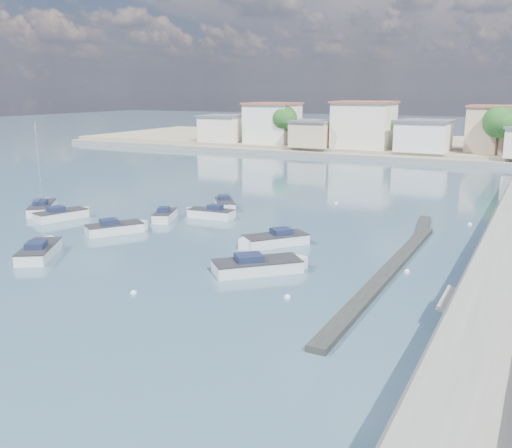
{
  "coord_description": "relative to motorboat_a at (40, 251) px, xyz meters",
  "views": [
    {
      "loc": [
        15.61,
        -25.7,
        11.92
      ],
      "look_at": [
        -4.62,
        13.65,
        1.4
      ],
      "focal_mm": 40.0,
      "sensor_mm": 36.0,
      "label": 1
    }
  ],
  "objects": [
    {
      "name": "ground",
      "position": [
        16.77,
        37.27,
        -0.38
      ],
      "size": [
        400.0,
        400.0,
        0.0
      ],
      "primitive_type": "plane",
      "color": "#2D4A5B",
      "rests_on": "ground"
    },
    {
      "name": "breakwater",
      "position": [
        23.68,
        9.95,
        -0.21
      ],
      "size": [
        2.0,
        31.02,
        0.35
      ],
      "color": "black",
      "rests_on": "ground"
    },
    {
      "name": "far_shore_land",
      "position": [
        16.77,
        89.27,
        0.32
      ],
      "size": [
        160.0,
        40.0,
        1.4
      ],
      "primitive_type": "cube",
      "color": "gray",
      "rests_on": "ground"
    },
    {
      "name": "far_shore_quay",
      "position": [
        16.77,
        68.27,
        0.02
      ],
      "size": [
        160.0,
        2.5,
        0.8
      ],
      "primitive_type": "cube",
      "color": "slate",
      "rests_on": "ground"
    },
    {
      "name": "shore_trees",
      "position": [
        25.11,
        65.38,
        5.84
      ],
      "size": [
        74.56,
        38.32,
        7.92
      ],
      "color": "#38281E",
      "rests_on": "ground"
    },
    {
      "name": "motorboat_a",
      "position": [
        0.0,
        0.0,
        0.0
      ],
      "size": [
        4.43,
        5.45,
        1.48
      ],
      "color": "silver",
      "rests_on": "ground"
    },
    {
      "name": "motorboat_b",
      "position": [
        0.52,
        7.88,
        -0.0
      ],
      "size": [
        4.16,
        4.91,
        1.48
      ],
      "color": "silver",
      "rests_on": "ground"
    },
    {
      "name": "motorboat_c",
      "position": [
        4.29,
        16.49,
        0.0
      ],
      "size": [
        4.87,
        2.01,
        1.48
      ],
      "color": "silver",
      "rests_on": "ground"
    },
    {
      "name": "motorboat_d",
      "position": [
        13.89,
        10.31,
        -0.0
      ],
      "size": [
        4.76,
        5.22,
        1.48
      ],
      "color": "silver",
      "rests_on": "ground"
    },
    {
      "name": "motorboat_e",
      "position": [
        -7.57,
        9.75,
        -0.0
      ],
      "size": [
        3.3,
        5.32,
        1.48
      ],
      "color": "silver",
      "rests_on": "ground"
    },
    {
      "name": "motorboat_f",
      "position": [
        1.06,
        13.97,
        -0.0
      ],
      "size": [
        2.81,
        4.23,
        1.48
      ],
      "color": "silver",
      "rests_on": "ground"
    },
    {
      "name": "motorboat_g",
      "position": [
        3.59,
        20.66,
        0.0
      ],
      "size": [
        4.1,
        4.66,
        1.48
      ],
      "color": "silver",
      "rests_on": "ground"
    },
    {
      "name": "motorboat_h",
      "position": [
        16.11,
        4.07,
        -0.0
      ],
      "size": [
        5.78,
        5.68,
        1.48
      ],
      "color": "silver",
      "rests_on": "ground"
    },
    {
      "name": "sailboat",
      "position": [
        -12.05,
        11.37,
        0.04
      ],
      "size": [
        5.01,
        5.75,
        9.0
      ],
      "color": "silver",
      "rests_on": "ground"
    },
    {
      "name": "mooring_buoys",
      "position": [
        20.85,
        13.13,
        -0.33
      ],
      "size": [
        18.93,
        31.73,
        0.39
      ],
      "color": "white",
      "rests_on": "ground"
    }
  ]
}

